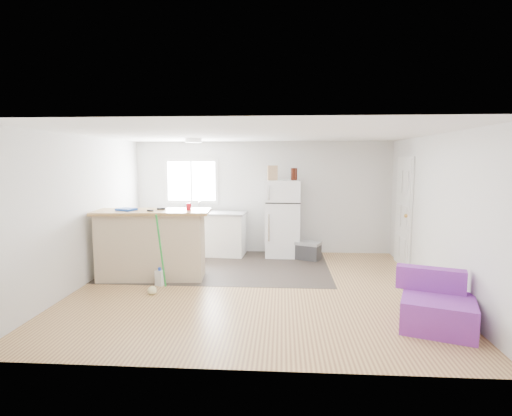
% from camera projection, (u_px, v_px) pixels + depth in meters
% --- Properties ---
extents(room, '(5.51, 5.01, 2.41)m').
position_uv_depth(room, '(254.00, 213.00, 6.17)').
color(room, brown).
rests_on(room, ground).
extents(vinyl_zone, '(4.05, 2.50, 0.00)m').
position_uv_depth(vinyl_zone, '(221.00, 266.00, 7.60)').
color(vinyl_zone, '#2D2621').
rests_on(vinyl_zone, floor).
extents(window, '(1.18, 0.06, 0.98)m').
position_uv_depth(window, '(192.00, 181.00, 8.69)').
color(window, white).
rests_on(window, back_wall).
extents(interior_door, '(0.11, 0.92, 2.10)m').
position_uv_depth(interior_door, '(403.00, 213.00, 7.55)').
color(interior_door, white).
rests_on(interior_door, right_wall).
extents(ceiling_fixture, '(0.30, 0.30, 0.07)m').
position_uv_depth(ceiling_fixture, '(194.00, 141.00, 7.30)').
color(ceiling_fixture, white).
rests_on(ceiling_fixture, ceiling).
extents(kitchen_cabinets, '(2.10, 0.80, 1.20)m').
position_uv_depth(kitchen_cabinets, '(198.00, 233.00, 8.51)').
color(kitchen_cabinets, white).
rests_on(kitchen_cabinets, floor).
extents(peninsula, '(1.96, 0.88, 1.17)m').
position_uv_depth(peninsula, '(152.00, 244.00, 6.76)').
color(peninsula, '#C4AF8E').
rests_on(peninsula, floor).
extents(refrigerator, '(0.71, 0.68, 1.60)m').
position_uv_depth(refrigerator, '(283.00, 218.00, 8.32)').
color(refrigerator, white).
rests_on(refrigerator, floor).
extents(cooler, '(0.57, 0.50, 0.37)m').
position_uv_depth(cooler, '(308.00, 250.00, 8.07)').
color(cooler, '#2E2E30').
rests_on(cooler, floor).
extents(purple_seat, '(1.02, 1.01, 0.67)m').
position_uv_depth(purple_seat, '(437.00, 308.00, 4.80)').
color(purple_seat, purple).
rests_on(purple_seat, floor).
extents(cleaner_jug, '(0.16, 0.14, 0.29)m').
position_uv_depth(cleaner_jug, '(160.00, 278.00, 6.41)').
color(cleaner_jug, white).
rests_on(cleaner_jug, floor).
extents(mop, '(0.21, 0.35, 1.23)m').
position_uv_depth(mop, '(155.00, 279.00, 6.01)').
color(mop, green).
rests_on(mop, floor).
extents(red_cup, '(0.08, 0.08, 0.12)m').
position_uv_depth(red_cup, '(189.00, 207.00, 6.69)').
color(red_cup, red).
rests_on(red_cup, peninsula).
extents(blue_tray, '(0.36, 0.32, 0.04)m').
position_uv_depth(blue_tray, '(126.00, 209.00, 6.66)').
color(blue_tray, '#1342B7').
rests_on(blue_tray, peninsula).
extents(tool_a, '(0.15, 0.07, 0.03)m').
position_uv_depth(tool_a, '(161.00, 209.00, 6.77)').
color(tool_a, black).
rests_on(tool_a, peninsula).
extents(tool_b, '(0.11, 0.07, 0.03)m').
position_uv_depth(tool_b, '(150.00, 211.00, 6.55)').
color(tool_b, black).
rests_on(tool_b, peninsula).
extents(cardboard_box, '(0.22, 0.14, 0.30)m').
position_uv_depth(cardboard_box, '(272.00, 173.00, 8.15)').
color(cardboard_box, tan).
rests_on(cardboard_box, refrigerator).
extents(bottle_left, '(0.07, 0.07, 0.25)m').
position_uv_depth(bottle_left, '(293.00, 174.00, 8.13)').
color(bottle_left, '#3A130A').
rests_on(bottle_left, refrigerator).
extents(bottle_right, '(0.09, 0.09, 0.25)m').
position_uv_depth(bottle_right, '(296.00, 174.00, 8.14)').
color(bottle_right, '#3A130A').
rests_on(bottle_right, refrigerator).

